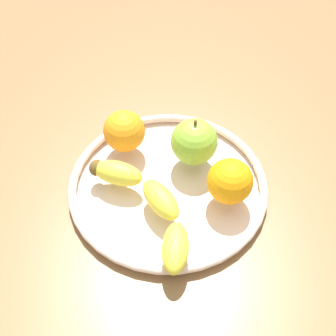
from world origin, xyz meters
TOP-DOWN VIEW (x-y plane):
  - ground_plane at (0.00, 0.00)cm, footprint 149.50×149.50cm
  - fruit_bowl at (0.00, 0.00)cm, footprint 28.81×28.81cm
  - banana at (-1.16, 5.69)cm, footprint 21.76×11.20cm
  - apple at (0.46, -5.96)cm, footprint 6.86×6.86cm
  - orange_back_right at (9.50, -1.33)cm, footprint 6.27×6.27cm
  - orange_center at (-8.04, -3.39)cm, footprint 6.34×6.34cm

SIDE VIEW (x-z plane):
  - ground_plane at x=0.00cm, z-range -4.00..0.00cm
  - fruit_bowl at x=0.00cm, z-range 0.02..1.82cm
  - banana at x=-1.16cm, z-range 1.80..5.23cm
  - orange_back_right at x=9.50cm, z-range 1.80..8.07cm
  - orange_center at x=-8.04cm, z-range 1.80..8.14cm
  - apple at x=0.46cm, z-range 1.40..9.06cm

